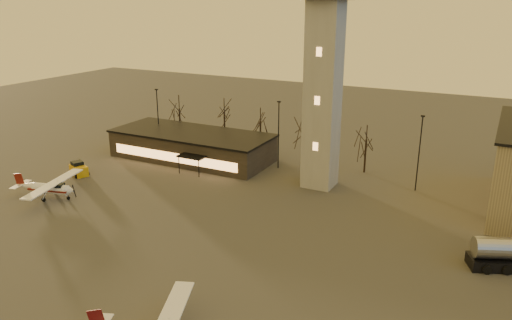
{
  "coord_description": "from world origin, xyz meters",
  "views": [
    {
      "loc": [
        21.44,
        -30.31,
        24.19
      ],
      "look_at": [
        -0.89,
        13.0,
        8.36
      ],
      "focal_mm": 35.0,
      "sensor_mm": 36.0,
      "label": 1
    }
  ],
  "objects_px": {
    "control_tower": "(324,64)",
    "cessna_rear": "(52,191)",
    "service_cart": "(79,170)",
    "terminal": "(192,145)"
  },
  "relations": [
    {
      "from": "control_tower",
      "to": "terminal",
      "type": "height_order",
      "value": "control_tower"
    },
    {
      "from": "service_cart",
      "to": "cessna_rear",
      "type": "bearing_deg",
      "value": -42.72
    },
    {
      "from": "control_tower",
      "to": "cessna_rear",
      "type": "height_order",
      "value": "control_tower"
    },
    {
      "from": "control_tower",
      "to": "terminal",
      "type": "bearing_deg",
      "value": 174.85
    },
    {
      "from": "control_tower",
      "to": "cessna_rear",
      "type": "xyz_separation_m",
      "value": [
        -28.41,
        -19.95,
        -15.27
      ]
    },
    {
      "from": "control_tower",
      "to": "terminal",
      "type": "relative_size",
      "value": 1.28
    },
    {
      "from": "service_cart",
      "to": "control_tower",
      "type": "bearing_deg",
      "value": 42.86
    },
    {
      "from": "control_tower",
      "to": "service_cart",
      "type": "distance_m",
      "value": 37.64
    },
    {
      "from": "control_tower",
      "to": "cessna_rear",
      "type": "distance_m",
      "value": 37.92
    },
    {
      "from": "control_tower",
      "to": "cessna_rear",
      "type": "relative_size",
      "value": 2.93
    }
  ]
}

